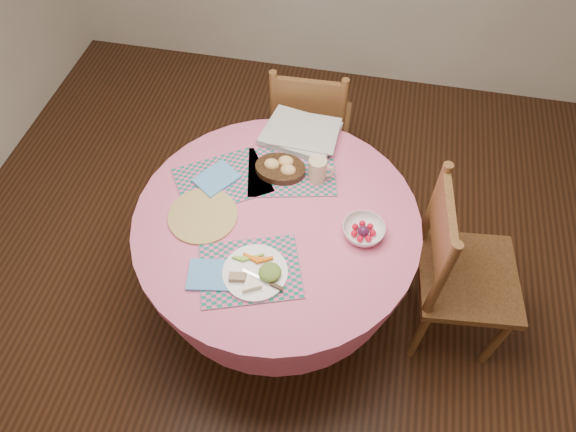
% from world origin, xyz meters
% --- Properties ---
extents(ground, '(4.00, 4.00, 0.00)m').
position_xyz_m(ground, '(0.00, 0.00, 0.00)').
color(ground, '#331C0F').
rests_on(ground, ground).
extents(room_envelope, '(4.01, 4.01, 2.71)m').
position_xyz_m(room_envelope, '(0.00, 0.00, 1.71)').
color(room_envelope, silver).
rests_on(room_envelope, ground).
extents(dining_table, '(1.24, 1.24, 0.75)m').
position_xyz_m(dining_table, '(0.00, 0.00, 0.56)').
color(dining_table, '#CC5F8D').
rests_on(dining_table, ground).
extents(chair_right, '(0.49, 0.51, 1.01)m').
position_xyz_m(chair_right, '(0.82, 0.04, 0.52)').
color(chair_right, brown).
rests_on(chair_right, ground).
extents(chair_back, '(0.45, 0.43, 0.94)m').
position_xyz_m(chair_back, '(-0.00, 0.86, 0.49)').
color(chair_back, brown).
rests_on(chair_back, ground).
extents(placemat_front, '(0.48, 0.41, 0.01)m').
position_xyz_m(placemat_front, '(-0.05, -0.28, 0.75)').
color(placemat_front, '#126858').
rests_on(placemat_front, dining_table).
extents(placemat_left, '(0.50, 0.47, 0.01)m').
position_xyz_m(placemat_left, '(-0.29, 0.16, 0.75)').
color(placemat_left, '#126858').
rests_on(placemat_left, dining_table).
extents(placemat_back, '(0.46, 0.38, 0.01)m').
position_xyz_m(placemat_back, '(0.01, 0.27, 0.75)').
color(placemat_back, '#126858').
rests_on(placemat_back, dining_table).
extents(wicker_trivet, '(0.30, 0.30, 0.01)m').
position_xyz_m(wicker_trivet, '(-0.31, -0.05, 0.76)').
color(wicker_trivet, '#A98F49').
rests_on(wicker_trivet, dining_table).
extents(napkin_near, '(0.20, 0.17, 0.01)m').
position_xyz_m(napkin_near, '(-0.19, -0.33, 0.76)').
color(napkin_near, '#5295D5').
rests_on(napkin_near, dining_table).
extents(napkin_far, '(0.22, 0.23, 0.01)m').
position_xyz_m(napkin_far, '(-0.31, 0.15, 0.76)').
color(napkin_far, '#5295D5').
rests_on(napkin_far, placemat_left).
extents(dinner_plate, '(0.26, 0.26, 0.05)m').
position_xyz_m(dinner_plate, '(-0.02, -0.29, 0.77)').
color(dinner_plate, white).
rests_on(dinner_plate, placemat_front).
extents(bread_bowl, '(0.23, 0.23, 0.08)m').
position_xyz_m(bread_bowl, '(-0.04, 0.26, 0.78)').
color(bread_bowl, black).
rests_on(bread_bowl, placemat_back).
extents(latte_mug, '(0.12, 0.08, 0.12)m').
position_xyz_m(latte_mug, '(0.13, 0.25, 0.82)').
color(latte_mug, '#CCBD8C').
rests_on(latte_mug, placemat_back).
extents(fruit_bowl, '(0.18, 0.18, 0.06)m').
position_xyz_m(fruit_bowl, '(0.37, -0.01, 0.78)').
color(fruit_bowl, white).
rests_on(fruit_bowl, dining_table).
extents(newspaper_stack, '(0.38, 0.33, 0.04)m').
position_xyz_m(newspaper_stack, '(0.01, 0.50, 0.78)').
color(newspaper_stack, silver).
rests_on(newspaper_stack, dining_table).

